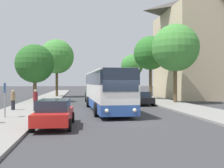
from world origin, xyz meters
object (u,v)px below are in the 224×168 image
(bus_front, at_px, (106,90))
(tree_right_near, at_px, (175,48))
(parked_car_right_far, at_px, (116,91))
(bus_middle, at_px, (96,87))
(pedestrian_waiting_near, at_px, (35,100))
(pedestrian_walking_back, at_px, (13,100))
(parked_car_left_curb, at_px, (54,113))
(tree_right_mid, at_px, (150,53))
(parked_car_right_near, at_px, (141,98))
(tree_left_near, at_px, (57,57))
(bus_stop_sign, at_px, (5,96))
(tree_right_far, at_px, (132,66))
(tree_left_far, at_px, (35,64))

(bus_front, xyz_separation_m, tree_right_near, (8.43, 6.48, 4.45))
(parked_car_right_far, height_order, tree_right_near, tree_right_near)
(bus_middle, bearing_deg, pedestrian_waiting_near, -109.63)
(pedestrian_waiting_near, bearing_deg, pedestrian_walking_back, 145.48)
(parked_car_left_curb, relative_size, tree_right_mid, 0.55)
(tree_right_near, bearing_deg, tree_right_mid, 100.56)
(parked_car_left_curb, distance_m, tree_right_near, 19.14)
(bus_middle, distance_m, parked_car_right_near, 9.61)
(bus_middle, distance_m, pedestrian_waiting_near, 15.37)
(pedestrian_walking_back, bearing_deg, tree_left_near, 108.77)
(parked_car_right_near, xyz_separation_m, pedestrian_walking_back, (-11.73, -4.59, 0.22))
(parked_car_left_curb, xyz_separation_m, tree_right_mid, (10.89, 19.92, 5.51))
(bus_stop_sign, height_order, pedestrian_waiting_near, bus_stop_sign)
(bus_front, xyz_separation_m, pedestrian_waiting_near, (-5.62, -0.62, -0.77))
(tree_right_mid, relative_size, tree_right_far, 1.15)
(bus_middle, bearing_deg, tree_right_mid, -6.61)
(tree_right_mid, bearing_deg, bus_stop_sign, -130.25)
(parked_car_left_curb, bearing_deg, bus_middle, 82.23)
(tree_left_far, bearing_deg, pedestrian_walking_back, -90.80)
(bus_front, relative_size, parked_car_left_curb, 2.61)
(bus_front, height_order, parked_car_right_far, bus_front)
(tree_right_near, xyz_separation_m, tree_right_far, (-0.90, 19.13, -0.78))
(bus_middle, height_order, tree_right_far, tree_right_far)
(tree_right_far, bearing_deg, bus_front, -106.39)
(tree_right_far, bearing_deg, tree_right_near, -87.31)
(bus_front, xyz_separation_m, tree_left_far, (-7.40, 10.37, 2.82))
(parked_car_right_near, distance_m, tree_right_near, 7.06)
(bus_front, bearing_deg, bus_stop_sign, -150.64)
(pedestrian_waiting_near, bearing_deg, tree_left_far, 93.65)
(parked_car_right_near, height_order, parked_car_right_far, parked_car_right_far)
(pedestrian_waiting_near, xyz_separation_m, tree_left_far, (-1.78, 10.99, 3.59))
(tree_left_near, bearing_deg, parked_car_left_curb, -85.78)
(pedestrian_walking_back, distance_m, tree_right_near, 17.86)
(pedestrian_walking_back, height_order, tree_right_near, tree_right_near)
(tree_left_near, relative_size, tree_right_far, 1.24)
(parked_car_left_curb, distance_m, tree_left_near, 29.28)
(pedestrian_walking_back, relative_size, tree_right_mid, 0.19)
(bus_front, relative_size, parked_car_right_near, 3.04)
(tree_right_far, bearing_deg, bus_middle, -122.02)
(bus_middle, height_order, parked_car_left_curb, bus_middle)
(pedestrian_waiting_near, bearing_deg, bus_stop_sign, -115.30)
(bus_front, height_order, parked_car_left_curb, bus_front)
(parked_car_right_far, xyz_separation_m, pedestrian_walking_back, (-11.95, -24.18, 0.17))
(bus_middle, height_order, parked_car_right_near, bus_middle)
(bus_middle, relative_size, parked_car_right_far, 2.49)
(parked_car_left_curb, height_order, tree_left_far, tree_left_far)
(tree_left_far, relative_size, tree_right_far, 0.92)
(tree_right_mid, bearing_deg, bus_front, -120.19)
(parked_car_right_far, bearing_deg, tree_right_mid, 103.07)
(bus_middle, distance_m, tree_right_far, 14.59)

